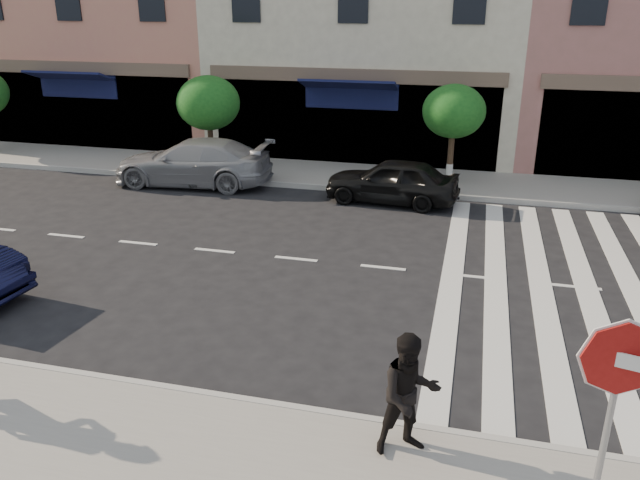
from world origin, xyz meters
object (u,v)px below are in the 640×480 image
Objects in this scene: stop_sign at (618,379)px; car_far_left at (193,162)px; walker at (409,395)px; car_far_mid at (392,181)px.

stop_sign is 0.50× the size of car_far_left.
walker is 0.33× the size of car_far_left.
walker is 10.92m from car_far_mid.
car_far_left is at bearing 99.05° from walker.
stop_sign is at bearing 37.42° from car_far_left.
stop_sign reaches higher than walker.
walker is at bearing 14.36° from car_far_mid.
walker reaches higher than car_far_left.
walker is at bearing 177.71° from stop_sign.
stop_sign is 1.51× the size of walker.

